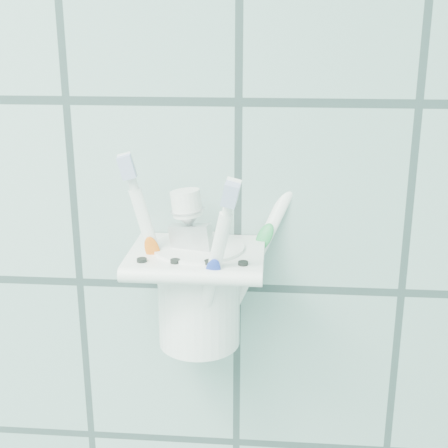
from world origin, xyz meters
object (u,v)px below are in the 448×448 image
object	(u,v)px
cup	(199,291)
toothbrush_pink	(178,246)
toothbrush_orange	(195,253)
holder_bracket	(197,258)
toothbrush_blue	(219,234)
toothpaste_tube	(204,256)

from	to	relation	value
cup	toothbrush_pink	bearing A→B (deg)	-156.00
toothbrush_orange	holder_bracket	bearing A→B (deg)	95.04
toothbrush_pink	toothbrush_blue	size ratio (longest dim) A/B	0.94
toothbrush_blue	toothbrush_orange	bearing A→B (deg)	-107.61
toothbrush_pink	toothbrush_blue	bearing A→B (deg)	6.81
holder_bracket	cup	size ratio (longest dim) A/B	1.24
toothbrush_pink	toothbrush_blue	distance (m)	0.04
holder_bracket	cup	world-z (taller)	same
toothbrush_pink	toothbrush_blue	xyz separation A→B (m)	(0.04, 0.01, 0.01)
holder_bracket	toothbrush_blue	world-z (taller)	toothbrush_blue
cup	toothpaste_tube	world-z (taller)	toothpaste_tube
holder_bracket	toothbrush_orange	distance (m)	0.02
holder_bracket	toothbrush_blue	xyz separation A→B (m)	(0.02, 0.01, 0.02)
toothbrush_orange	toothpaste_tube	bearing A→B (deg)	67.54
toothpaste_tube	holder_bracket	bearing A→B (deg)	162.65
cup	toothbrush_orange	world-z (taller)	toothbrush_orange
holder_bracket	toothbrush_blue	bearing A→B (deg)	15.20
toothbrush_pink	toothbrush_orange	bearing A→B (deg)	-44.19
toothbrush_blue	cup	bearing A→B (deg)	-153.30
cup	toothbrush_orange	bearing A→B (deg)	-90.70
toothbrush_pink	cup	bearing A→B (deg)	16.48
holder_bracket	toothbrush_orange	xyz separation A→B (m)	(0.00, -0.02, 0.01)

